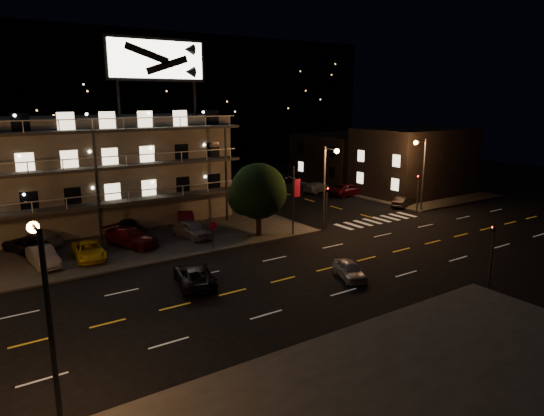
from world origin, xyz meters
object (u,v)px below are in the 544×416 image
lot_car_2 (89,251)px  road_car_west (194,275)px  lot_car_4 (193,229)px  lot_car_7 (40,238)px  side_car_0 (403,202)px  road_car_east (350,270)px  tree (258,193)px

lot_car_2 → road_car_west: lot_car_2 is taller
lot_car_4 → lot_car_7: bearing=149.4°
lot_car_4 → side_car_0: (25.61, -1.62, -0.28)m
lot_car_7 → side_car_0: (37.33, -6.52, -0.22)m
lot_car_7 → road_car_east: lot_car_7 is taller
lot_car_2 → lot_car_7: (-2.60, 5.80, 0.05)m
lot_car_7 → side_car_0: size_ratio=1.26×
tree → side_car_0: size_ratio=1.74×
road_car_east → side_car_0: bearing=53.5°
lot_car_7 → road_car_west: (7.23, -14.95, -0.14)m
lot_car_4 → lot_car_7: 12.71m
road_car_east → lot_car_4: bearing=129.2°
side_car_0 → road_car_east: bearing=103.2°
lot_car_2 → side_car_0: lot_car_2 is taller
tree → lot_car_7: bearing=156.2°
tree → lot_car_7: 18.86m
lot_car_4 → lot_car_7: size_ratio=0.93×
tree → road_car_east: (-0.26, -12.37, -3.44)m
tree → road_car_west: bearing=-142.6°
lot_car_4 → road_car_west: (-4.49, -10.04, -0.21)m
side_car_0 → road_car_west: 31.25m
lot_car_7 → road_car_west: 16.61m
lot_car_4 → road_car_east: bearing=-79.3°
lot_car_4 → side_car_0: bearing=-11.5°
road_car_east → road_car_west: 10.71m
road_car_east → road_car_west: bearing=173.3°
lot_car_7 → side_car_0: 37.90m
lot_car_7 → lot_car_4: bearing=133.8°
lot_car_2 → lot_car_7: 6.35m
lot_car_4 → road_car_east: 15.77m
lot_car_2 → road_car_east: (14.15, -14.06, -0.18)m
lot_car_4 → road_car_west: lot_car_4 is taller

